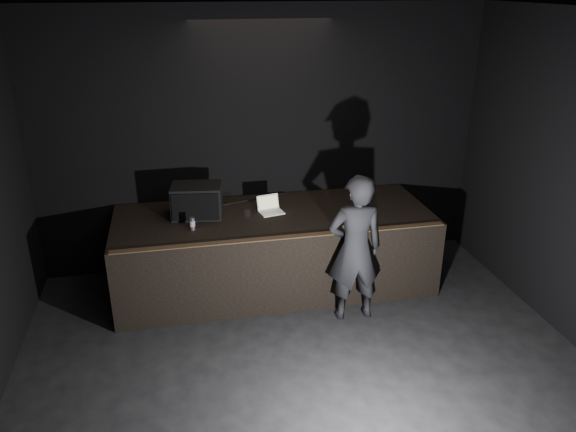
# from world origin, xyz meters

# --- Properties ---
(ground) EXTENTS (7.00, 7.00, 0.00)m
(ground) POSITION_xyz_m (0.00, 0.00, 0.00)
(ground) COLOR black
(ground) RESTS_ON ground
(room_walls) EXTENTS (6.10, 7.10, 3.52)m
(room_walls) POSITION_xyz_m (0.00, 0.00, 2.02)
(room_walls) COLOR black
(room_walls) RESTS_ON ground
(stage_riser) EXTENTS (4.00, 1.50, 1.00)m
(stage_riser) POSITION_xyz_m (0.00, 2.73, 0.50)
(stage_riser) COLOR black
(stage_riser) RESTS_ON ground
(riser_lip) EXTENTS (3.92, 0.10, 0.01)m
(riser_lip) POSITION_xyz_m (0.00, 2.02, 1.01)
(riser_lip) COLOR brown
(riser_lip) RESTS_ON stage_riser
(stage_monitor) EXTENTS (0.66, 0.52, 0.41)m
(stage_monitor) POSITION_xyz_m (-0.94, 2.88, 1.20)
(stage_monitor) COLOR black
(stage_monitor) RESTS_ON stage_riser
(cable) EXTENTS (0.92, 0.29, 0.02)m
(cable) POSITION_xyz_m (-0.18, 3.28, 1.01)
(cable) COLOR black
(cable) RESTS_ON stage_riser
(laptop) EXTENTS (0.34, 0.32, 0.20)m
(laptop) POSITION_xyz_m (-0.03, 2.83, 1.05)
(laptop) COLOR white
(laptop) RESTS_ON stage_riser
(beer_can) EXTENTS (0.06, 0.06, 0.15)m
(beer_can) POSITION_xyz_m (-1.03, 2.47, 1.08)
(beer_can) COLOR silver
(beer_can) RESTS_ON stage_riser
(plastic_cup) EXTENTS (0.08, 0.08, 0.10)m
(plastic_cup) POSITION_xyz_m (-0.33, 2.70, 1.05)
(plastic_cup) COLOR white
(plastic_cup) RESTS_ON stage_riser
(wii_remote) EXTENTS (0.08, 0.16, 0.03)m
(wii_remote) POSITION_xyz_m (0.76, 2.08, 1.01)
(wii_remote) COLOR white
(wii_remote) RESTS_ON stage_riser
(person) EXTENTS (0.66, 0.44, 1.79)m
(person) POSITION_xyz_m (0.77, 1.78, 0.89)
(person) COLOR black
(person) RESTS_ON ground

